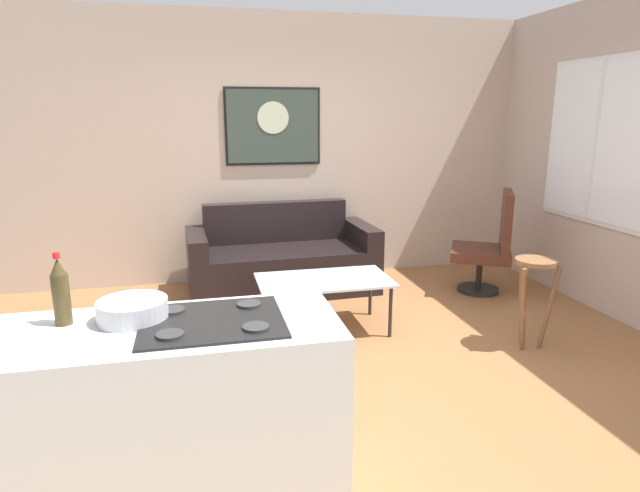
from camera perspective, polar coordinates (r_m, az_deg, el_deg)
ground at (r=3.90m, az=2.98°, el=-13.46°), size 6.40×6.40×0.04m
back_wall at (r=5.85m, az=-3.51°, el=10.18°), size 6.40×0.05×2.80m
couch at (r=5.51m, az=-4.08°, el=-1.68°), size 1.91×0.93×0.87m
coffee_table at (r=4.43m, az=0.42°, el=-3.94°), size 1.10×0.62×0.45m
armchair at (r=5.63m, az=17.71°, el=0.15°), size 0.79×0.80×1.04m
bar_stool at (r=4.39m, az=21.84°, el=-3.54°), size 0.35×0.34×0.71m
kitchen_counter at (r=2.56m, az=-18.01°, el=-17.72°), size 1.69×0.62×0.93m
soda_bottle_2 at (r=2.49m, az=-25.94°, el=-4.47°), size 0.07×0.07×0.31m
mixing_bowl at (r=2.45m, az=-19.37°, el=-6.51°), size 0.30×0.30×0.09m
wall_painting at (r=5.77m, az=-5.03°, el=12.61°), size 1.01×0.03×0.80m
window at (r=5.54m, az=27.42°, el=9.85°), size 0.03×1.32×1.49m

